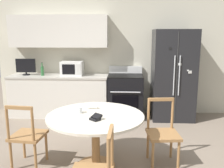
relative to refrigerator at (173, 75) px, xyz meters
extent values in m
cube|color=beige|center=(-1.30, 0.42, 0.36)|extent=(5.20, 0.10, 2.60)
cube|color=silver|center=(-2.44, 0.20, 0.90)|extent=(2.11, 0.34, 0.68)
cube|color=silver|center=(-2.44, 0.06, -0.51)|extent=(2.11, 0.62, 0.86)
cube|color=#B7B2A8|center=(-2.44, 0.06, -0.06)|extent=(2.14, 0.64, 0.03)
cube|color=black|center=(0.00, 0.00, 0.00)|extent=(0.86, 0.70, 1.88)
cube|color=#333333|center=(0.00, -0.36, 0.00)|extent=(0.01, 0.01, 1.80)
cylinder|color=silver|center=(-0.05, -0.37, 0.05)|extent=(0.02, 0.02, 0.79)
cylinder|color=silver|center=(0.05, -0.37, 0.05)|extent=(0.02, 0.02, 0.79)
cube|color=white|center=(0.21, -0.36, 0.15)|extent=(0.04, 0.01, 0.03)
cube|color=white|center=(0.05, -0.36, 0.27)|extent=(0.06, 0.01, 0.05)
cube|color=white|center=(0.25, -0.36, 0.12)|extent=(0.07, 0.02, 0.06)
cube|color=black|center=(-0.15, -0.36, 0.58)|extent=(0.05, 0.01, 0.04)
cube|color=black|center=(-1.00, 0.03, -0.49)|extent=(0.74, 0.64, 0.90)
cube|color=black|center=(-1.00, -0.29, -0.58)|extent=(0.53, 0.01, 0.40)
cylinder|color=silver|center=(-1.00, -0.32, -0.31)|extent=(0.61, 0.02, 0.02)
cube|color=black|center=(-1.00, 0.03, -0.03)|extent=(0.74, 0.64, 0.02)
cube|color=white|center=(-1.00, 0.32, 0.06)|extent=(0.74, 0.06, 0.16)
cube|color=white|center=(-2.16, 0.10, 0.11)|extent=(0.47, 0.34, 0.30)
cube|color=black|center=(-2.20, -0.07, 0.11)|extent=(0.27, 0.01, 0.21)
cube|color=silver|center=(-1.99, -0.07, 0.11)|extent=(0.09, 0.01, 0.22)
cylinder|color=black|center=(-3.17, 0.07, -0.03)|extent=(0.16, 0.16, 0.02)
cylinder|color=black|center=(-3.17, 0.07, 0.00)|extent=(0.03, 0.03, 0.04)
cube|color=black|center=(-3.17, 0.07, 0.17)|extent=(0.42, 0.05, 0.30)
cylinder|color=#2D6B38|center=(-2.79, 0.01, 0.06)|extent=(0.07, 0.07, 0.20)
cylinder|color=#2D6B38|center=(-2.79, 0.01, 0.20)|extent=(0.03, 0.03, 0.08)
cylinder|color=#262626|center=(-2.79, 0.01, 0.24)|extent=(0.03, 0.03, 0.01)
cylinder|color=beige|center=(-1.40, -2.10, -0.22)|extent=(1.29, 1.29, 0.03)
cylinder|color=#9E7042|center=(-1.40, -2.10, -0.57)|extent=(0.11, 0.11, 0.68)
cylinder|color=#9E7042|center=(-1.40, -2.10, -0.93)|extent=(0.52, 0.52, 0.03)
cylinder|color=#9E7042|center=(-1.15, -3.20, -0.26)|extent=(0.04, 0.04, 0.45)
cylinder|color=#9E7042|center=(-1.14, -2.86, -0.26)|extent=(0.04, 0.04, 0.45)
cube|color=#9E7042|center=(-1.15, -3.03, -0.06)|extent=(0.05, 0.35, 0.04)
cube|color=#9E7042|center=(-0.48, -1.98, -0.51)|extent=(0.46, 0.46, 0.04)
cylinder|color=#9E7042|center=(-0.29, -2.13, -0.73)|extent=(0.04, 0.04, 0.41)
cylinder|color=#9E7042|center=(-0.64, -2.17, -0.73)|extent=(0.04, 0.04, 0.41)
cylinder|color=#9E7042|center=(-0.33, -1.79, -0.73)|extent=(0.04, 0.04, 0.41)
cylinder|color=#9E7042|center=(-0.67, -1.83, -0.73)|extent=(0.04, 0.04, 0.41)
cylinder|color=#9E7042|center=(-0.33, -1.77, -0.26)|extent=(0.04, 0.04, 0.45)
cylinder|color=#9E7042|center=(-0.67, -1.81, -0.26)|extent=(0.04, 0.04, 0.45)
cube|color=#9E7042|center=(-0.50, -1.79, -0.06)|extent=(0.35, 0.07, 0.04)
cube|color=#9E7042|center=(-2.32, -2.10, -0.51)|extent=(0.46, 0.46, 0.04)
cylinder|color=#9E7042|center=(-2.47, -1.91, -0.73)|extent=(0.04, 0.04, 0.41)
cylinder|color=#9E7042|center=(-2.13, -1.94, -0.73)|extent=(0.04, 0.04, 0.41)
cylinder|color=#9E7042|center=(-2.51, -2.25, -0.73)|extent=(0.04, 0.04, 0.41)
cylinder|color=#9E7042|center=(-2.17, -2.29, -0.73)|extent=(0.04, 0.04, 0.41)
cylinder|color=#9E7042|center=(-2.51, -2.27, -0.26)|extent=(0.04, 0.04, 0.45)
cylinder|color=#9E7042|center=(-2.17, -2.30, -0.26)|extent=(0.04, 0.04, 0.45)
cube|color=#9E7042|center=(-2.34, -2.29, -0.06)|extent=(0.35, 0.07, 0.04)
cylinder|color=silver|center=(-1.62, -2.03, -0.16)|extent=(0.08, 0.08, 0.08)
cylinder|color=red|center=(-1.62, -2.03, -0.18)|extent=(0.07, 0.07, 0.04)
cylinder|color=silver|center=(-1.47, -1.81, -0.17)|extent=(0.14, 0.06, 0.05)
cube|color=black|center=(-1.38, -2.29, -0.19)|extent=(0.15, 0.15, 0.03)
cube|color=black|center=(-1.36, -2.27, -0.16)|extent=(0.16, 0.15, 0.06)
camera|label=1|loc=(-1.02, -5.22, 0.85)|focal=40.00mm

